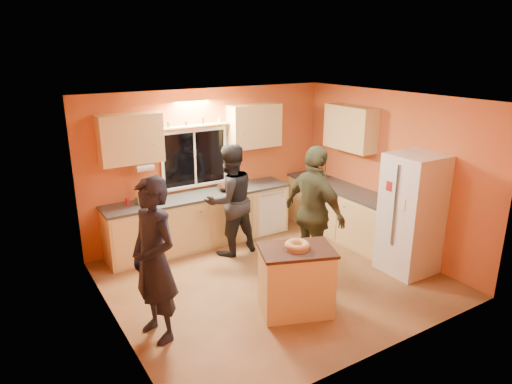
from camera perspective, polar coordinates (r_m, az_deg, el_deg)
ground at (r=6.80m, az=2.25°, el=-10.85°), size 4.50×4.50×0.00m
room_shell at (r=6.59m, az=1.28°, el=3.37°), size 4.54×4.04×2.61m
back_counter at (r=7.95m, az=-4.50°, el=-2.94°), size 4.23×0.62×0.90m
right_counter at (r=8.10m, az=11.81°, el=-2.88°), size 0.62×1.84×0.90m
refrigerator at (r=7.09m, az=18.87°, el=-2.64°), size 0.72×0.70×1.80m
island at (r=5.87m, az=5.02°, el=-10.90°), size 1.06×0.90×0.88m
bundt_pastry at (r=5.66m, az=5.15°, el=-6.66°), size 0.31×0.31×0.09m
person_left at (r=5.28m, az=-12.61°, el=-8.37°), size 0.62×0.79×1.93m
person_center at (r=7.30m, az=-3.27°, el=-1.03°), size 0.93×0.74×1.81m
person_right at (r=6.57m, az=7.30°, el=-2.64°), size 0.56×1.18×1.96m
mixing_bowl at (r=7.84m, az=-3.43°, el=0.59°), size 0.48×0.48×0.09m
utensil_crock at (r=7.34m, az=-14.06°, el=-0.79°), size 0.14×0.14×0.17m
potted_plant at (r=7.40m, az=16.52°, el=-0.17°), size 0.36×0.33×0.34m
red_box at (r=8.49m, az=8.15°, el=1.72°), size 0.18×0.16×0.07m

